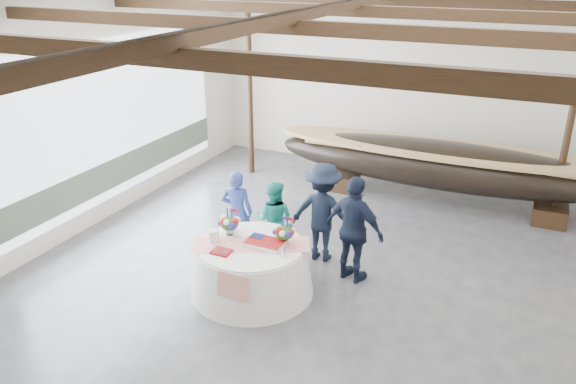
% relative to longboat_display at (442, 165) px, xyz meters
% --- Properties ---
extents(floor, '(10.00, 12.00, 0.01)m').
position_rel_longboat_display_xyz_m(floor, '(-1.19, -4.24, -0.90)').
color(floor, '#3D3D42').
rests_on(floor, ground).
extents(wall_back, '(10.00, 0.02, 4.50)m').
position_rel_longboat_display_xyz_m(wall_back, '(-1.19, 1.76, 1.35)').
color(wall_back, silver).
rests_on(wall_back, ground).
extents(wall_left, '(0.02, 12.00, 4.50)m').
position_rel_longboat_display_xyz_m(wall_left, '(-6.19, -4.24, 1.35)').
color(wall_left, silver).
rests_on(wall_left, ground).
extents(ceiling, '(10.00, 12.00, 0.01)m').
position_rel_longboat_display_xyz_m(ceiling, '(-1.19, -4.24, 3.60)').
color(ceiling, white).
rests_on(ceiling, wall_back).
extents(pavilion_structure, '(9.80, 11.76, 4.50)m').
position_rel_longboat_display_xyz_m(pavilion_structure, '(-1.19, -3.50, 3.10)').
color(pavilion_structure, black).
rests_on(pavilion_structure, ground).
extents(open_bay, '(0.03, 7.00, 3.20)m').
position_rel_longboat_display_xyz_m(open_bay, '(-6.14, -3.24, 0.92)').
color(open_bay, silver).
rests_on(open_bay, ground).
extents(longboat_display, '(7.55, 1.51, 1.42)m').
position_rel_longboat_display_xyz_m(longboat_display, '(0.00, 0.00, 0.00)').
color(longboat_display, black).
rests_on(longboat_display, ground).
extents(banquet_table, '(1.99, 1.99, 0.85)m').
position_rel_longboat_display_xyz_m(banquet_table, '(-2.08, -4.89, -0.48)').
color(banquet_table, silver).
rests_on(banquet_table, ground).
extents(tabletop_items, '(1.90, 1.29, 0.40)m').
position_rel_longboat_display_xyz_m(tabletop_items, '(-2.12, -4.75, 0.10)').
color(tabletop_items, red).
rests_on(tabletop_items, banquet_table).
extents(guest_woman_blue, '(0.66, 0.52, 1.58)m').
position_rel_longboat_display_xyz_m(guest_woman_blue, '(-2.96, -3.78, -0.11)').
color(guest_woman_blue, navy).
rests_on(guest_woman_blue, ground).
extents(guest_woman_teal, '(0.75, 0.61, 1.45)m').
position_rel_longboat_display_xyz_m(guest_woman_teal, '(-2.27, -3.66, -0.18)').
color(guest_woman_teal, teal).
rests_on(guest_woman_teal, ground).
extents(guest_man_left, '(1.20, 0.74, 1.81)m').
position_rel_longboat_display_xyz_m(guest_man_left, '(-1.45, -3.38, 0.00)').
color(guest_man_left, black).
rests_on(guest_man_left, ground).
extents(guest_man_right, '(1.17, 0.74, 1.85)m').
position_rel_longboat_display_xyz_m(guest_man_right, '(-0.71, -3.85, 0.02)').
color(guest_man_right, black).
rests_on(guest_man_right, ground).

